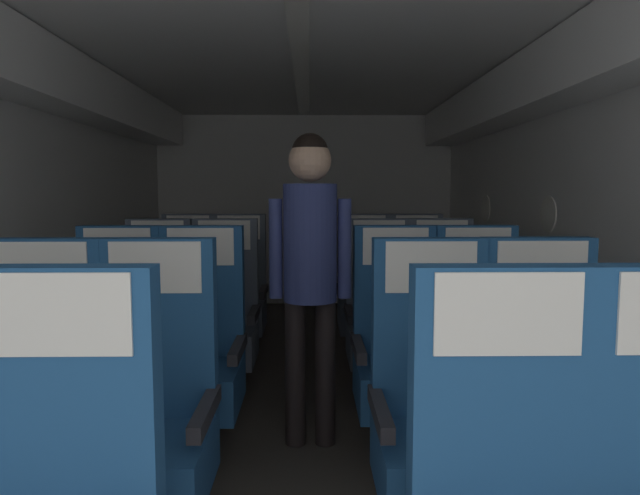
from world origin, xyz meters
The scene contains 19 objects.
ground centered at (0.00, 3.56, -0.01)m, with size 3.80×7.51×0.02m, color #3D3833.
fuselage_shell centered at (0.00, 3.84, 1.68)m, with size 3.68×7.16×2.33m.
seat_b_left_window centered at (-0.97, 2.37, 0.49)m, with size 0.47×0.51×1.17m.
seat_b_left_aisle centered at (-0.53, 2.37, 0.49)m, with size 0.47×0.51×1.17m.
seat_b_right_aisle centered at (0.97, 2.37, 0.49)m, with size 0.47×0.51×1.17m.
seat_b_right_window centered at (0.53, 2.36, 0.49)m, with size 0.47×0.51×1.17m.
seat_c_left_window centered at (-0.97, 3.22, 0.49)m, with size 0.47×0.51×1.17m.
seat_c_left_aisle centered at (-0.52, 3.21, 0.49)m, with size 0.47×0.51×1.17m.
seat_c_right_aisle centered at (0.97, 3.21, 0.49)m, with size 0.47×0.51×1.17m.
seat_c_right_window centered at (0.52, 3.22, 0.49)m, with size 0.47×0.51×1.17m.
seat_d_left_window centered at (-0.98, 4.05, 0.49)m, with size 0.47×0.51×1.17m.
seat_d_left_aisle centered at (-0.52, 4.05, 0.49)m, with size 0.47×0.51×1.17m.
seat_d_right_aisle centered at (0.97, 4.06, 0.49)m, with size 0.47×0.51×1.17m.
seat_d_right_window centered at (0.54, 4.05, 0.49)m, with size 0.47×0.51×1.17m.
seat_e_left_window centered at (-0.96, 4.92, 0.49)m, with size 0.47×0.51×1.17m.
seat_e_left_aisle centered at (-0.53, 4.91, 0.49)m, with size 0.47×0.51×1.17m.
seat_e_right_aisle centered at (0.96, 4.92, 0.49)m, with size 0.47×0.51×1.17m.
seat_e_right_window centered at (0.52, 4.92, 0.49)m, with size 0.47×0.51×1.17m.
flight_attendant centered at (0.06, 3.23, 1.02)m, with size 0.43×0.28×1.65m.
Camera 1 is at (0.06, 0.30, 1.35)m, focal length 31.61 mm.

